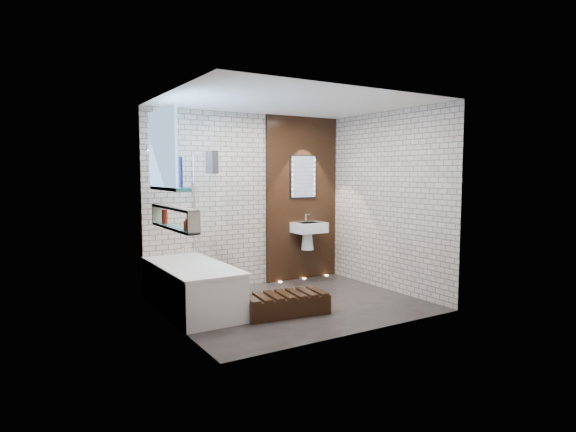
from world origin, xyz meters
TOP-DOWN VIEW (x-y plane):
  - ground at (0.00, 0.00)m, footprint 3.20×3.20m
  - room_shell at (0.00, 0.00)m, footprint 3.24×3.20m
  - walnut_panel at (0.95, 1.27)m, footprint 1.30×0.06m
  - clerestory_window at (-1.57, 0.35)m, footprint 0.18×1.00m
  - display_niche at (-1.53, 0.15)m, footprint 0.14×1.30m
  - bathtub at (-1.22, 0.45)m, footprint 0.79×1.74m
  - bath_screen at (-0.87, 0.89)m, footprint 0.01×0.78m
  - towel at (-0.87, 0.60)m, footprint 0.09×0.22m
  - shower_head at (-1.30, 0.95)m, footprint 0.18×0.18m
  - washbasin at (0.95, 1.07)m, footprint 0.50×0.36m
  - led_mirror at (0.95, 1.23)m, footprint 0.50×0.02m
  - walnut_step at (-0.32, -0.30)m, footprint 1.08×0.58m
  - niche_bottles at (-1.53, 0.11)m, footprint 0.07×0.88m
  - sill_vases at (-1.50, 0.29)m, footprint 0.18×0.48m
  - floor_uplights at (0.95, 1.20)m, footprint 0.96×0.06m

SIDE VIEW (x-z plane):
  - ground at x=0.00m, z-range 0.00..0.00m
  - floor_uplights at x=0.95m, z-range 0.00..0.01m
  - walnut_step at x=-0.32m, z-range 0.00..0.23m
  - bathtub at x=-1.22m, z-range -0.06..0.64m
  - washbasin at x=0.95m, z-range 0.50..1.08m
  - niche_bottles at x=-1.53m, z-range 1.09..1.26m
  - display_niche at x=-1.53m, z-range 1.07..1.33m
  - bath_screen at x=-0.87m, z-range 0.58..1.98m
  - walnut_panel at x=0.95m, z-range 0.00..2.60m
  - room_shell at x=0.00m, z-range 0.00..2.60m
  - led_mirror at x=0.95m, z-range 1.30..2.00m
  - sill_vases at x=-1.50m, z-range 1.51..1.85m
  - towel at x=-0.87m, z-range 1.70..2.00m
  - clerestory_window at x=-1.57m, z-range 1.43..2.37m
  - shower_head at x=-1.30m, z-range 1.99..2.01m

